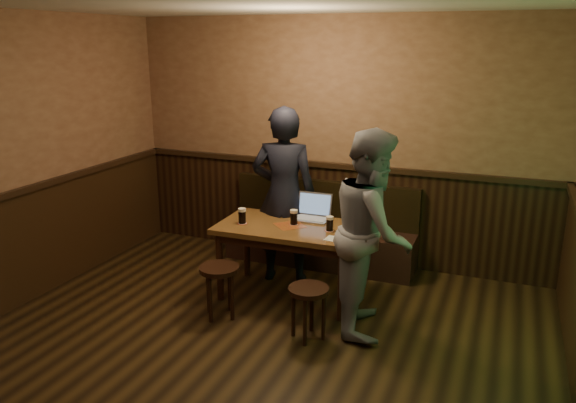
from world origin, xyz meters
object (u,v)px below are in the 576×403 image
(stool_left, at_px, (219,277))
(laptop, at_px, (313,212))
(pint_mid, at_px, (294,217))
(person_suit, at_px, (284,196))
(bench, at_px, (321,237))
(pint_right, at_px, (330,224))
(person_grey, at_px, (373,232))
(pint_left, at_px, (242,216))
(stool_right, at_px, (309,298))
(pub_table, at_px, (290,235))

(stool_left, relative_size, laptop, 1.39)
(pint_mid, height_order, person_suit, person_suit)
(stool_left, distance_m, laptop, 1.19)
(bench, relative_size, person_suit, 1.17)
(bench, relative_size, pint_mid, 14.16)
(laptop, bearing_deg, person_suit, 166.33)
(stool_left, bearing_deg, person_suit, 77.71)
(bench, distance_m, stool_left, 1.69)
(pint_right, bearing_deg, person_grey, -31.17)
(pint_left, bearing_deg, stool_right, -33.27)
(pub_table, bearing_deg, pint_mid, 55.12)
(stool_left, bearing_deg, bench, 74.67)
(stool_left, distance_m, person_grey, 1.48)
(laptop, bearing_deg, pint_mid, -112.70)
(pint_left, relative_size, laptop, 0.44)
(pint_right, bearing_deg, pint_left, -172.95)
(person_grey, bearing_deg, pint_left, 70.73)
(pub_table, height_order, pint_mid, pint_mid)
(bench, height_order, person_suit, person_suit)
(pint_mid, bearing_deg, pint_right, -7.21)
(pint_left, bearing_deg, stool_left, -87.84)
(stool_left, xyz_separation_m, laptop, (0.58, 0.95, 0.42))
(pint_mid, xyz_separation_m, person_grey, (0.88, -0.34, 0.07))
(stool_left, xyz_separation_m, stool_right, (0.91, -0.07, -0.02))
(stool_right, bearing_deg, pint_mid, 119.69)
(stool_left, height_order, pint_left, pint_left)
(pint_mid, distance_m, laptop, 0.28)
(stool_right, relative_size, laptop, 1.32)
(pub_table, bearing_deg, pint_right, -2.74)
(stool_right, xyz_separation_m, person_suit, (-0.68, 1.11, 0.56))
(pint_left, relative_size, pint_mid, 1.03)
(stool_left, bearing_deg, pint_left, 92.16)
(pint_mid, height_order, person_grey, person_grey)
(stool_right, bearing_deg, person_grey, 44.10)
(stool_right, height_order, person_grey, person_grey)
(person_suit, xyz_separation_m, person_grey, (1.12, -0.68, -0.04))
(stool_right, relative_size, pint_left, 2.99)
(pub_table, distance_m, person_grey, 0.98)
(person_grey, bearing_deg, pub_table, 59.81)
(bench, distance_m, stool_right, 1.76)
(person_grey, bearing_deg, pint_mid, 57.03)
(bench, height_order, laptop, laptop)
(stool_left, xyz_separation_m, person_suit, (0.23, 1.03, 0.54))
(pint_mid, bearing_deg, stool_right, -60.31)
(pint_left, distance_m, person_grey, 1.38)
(bench, distance_m, pint_right, 1.18)
(pint_right, bearing_deg, bench, 112.97)
(pub_table, height_order, stool_left, pub_table)
(pub_table, relative_size, pint_right, 9.67)
(stool_right, xyz_separation_m, pint_right, (-0.05, 0.72, 0.45))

